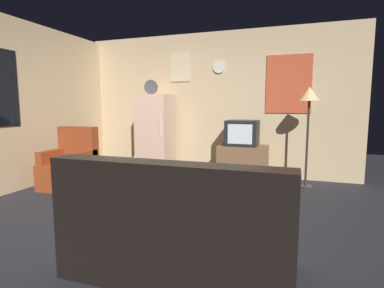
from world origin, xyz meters
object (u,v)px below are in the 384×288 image
Objects in this scene: coffee_table at (146,187)px; wine_glass at (135,163)px; mug_ceramic_white at (131,165)px; remote_control at (141,166)px; armchair at (70,167)px; standing_lamp at (309,102)px; tv_stand at (243,162)px; mug_ceramic_tan at (138,164)px; couch at (177,236)px; fridge at (156,135)px; crt_tv at (242,133)px; book_stack at (276,180)px.

coffee_table is 0.35m from wine_glass.
mug_ceramic_white is 0.60× the size of remote_control.
armchair is (-1.32, 0.39, -0.19)m from mug_ceramic_white.
standing_lamp is 1.66× the size of armchair.
tv_stand is 2.06m from coffee_table.
mug_ceramic_tan reaches higher than remote_control.
couch is (1.16, -1.42, -0.24)m from wine_glass.
remote_control is at bearing 60.52° from mug_ceramic_white.
couch is (0.05, -3.23, 0.01)m from tv_stand.
fridge is 1.04× the size of couch.
fridge is 1.84× the size of armchair.
crt_tv is at bearing -177.24° from tv_stand.
standing_lamp is 3.39m from couch.
remote_control is at bearing 82.92° from wine_glass.
coffee_table is 4.80× the size of remote_control.
tv_stand is at bearing 29.88° from armchair.
book_stack is at bearing 42.79° from mug_ceramic_tan.
standing_lamp reaches higher than couch.
remote_control is 2.30m from book_stack.
remote_control is 1.43m from armchair.
wine_glass reaches higher than mug_ceramic_white.
couch is (1.15, -1.55, -0.18)m from remote_control.
wine_glass reaches higher than coffee_table.
crt_tv reaches higher than wine_glass.
standing_lamp is 17.67× the size of mug_ceramic_tan.
mug_ceramic_tan is (-2.16, -1.56, -0.83)m from standing_lamp.
mug_ceramic_white reaches higher than coffee_table.
mug_ceramic_white is at bearing -170.05° from wine_glass.
standing_lamp is 2.21× the size of coffee_table.
mug_ceramic_tan is at bearing 146.95° from coffee_table.
wine_glass is (-2.15, -1.64, -0.80)m from standing_lamp.
coffee_table is (0.68, -1.74, -0.52)m from fridge.
crt_tv is 2.54× the size of book_stack.
coffee_table is at bearing -0.69° from mug_ceramic_white.
standing_lamp is 1.36m from book_stack.
book_stack is at bearing -1.82° from fridge.
tv_stand reaches higher than remote_control.
remote_control is (-1.10, -1.68, 0.19)m from tv_stand.
standing_lamp reaches higher than armchair.
armchair is (-2.49, -1.43, 0.04)m from tv_stand.
crt_tv is 1.20m from standing_lamp.
wine_glass is 0.16× the size of armchair.
couch is (2.54, -1.80, -0.03)m from armchair.
fridge reaches higher than wine_glass.
wine_glass is 1.67× the size of mug_ceramic_tan.
mug_ceramic_tan is 0.60× the size of remote_control.
book_stack is at bearing 47.28° from coffee_table.
mug_ceramic_tan reaches higher than coffee_table.
tv_stand is 3.23m from couch.
remote_control is (0.55, -1.59, -0.26)m from fridge.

